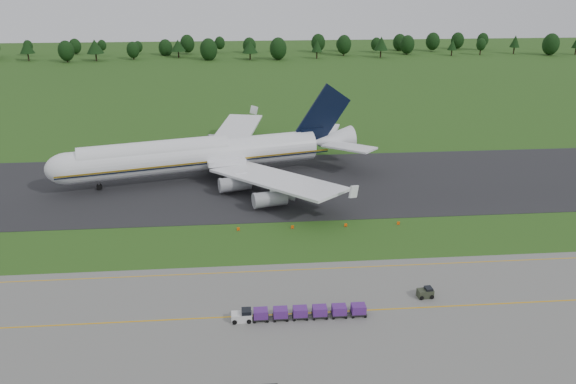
{
  "coord_description": "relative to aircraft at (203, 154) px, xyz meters",
  "views": [
    {
      "loc": [
        -2.78,
        -86.59,
        43.54
      ],
      "look_at": [
        4.8,
        2.0,
        8.41
      ],
      "focal_mm": 35.0,
      "sensor_mm": 36.0,
      "label": 1
    }
  ],
  "objects": [
    {
      "name": "ground",
      "position": [
        11.38,
        -33.46,
        -5.6
      ],
      "size": [
        600.0,
        600.0,
        0.0
      ],
      "primitive_type": "plane",
      "color": "#244A16",
      "rests_on": "ground"
    },
    {
      "name": "apron",
      "position": [
        11.38,
        -67.46,
        -5.57
      ],
      "size": [
        300.0,
        52.0,
        0.06
      ],
      "primitive_type": "cube",
      "color": "slate",
      "rests_on": "ground"
    },
    {
      "name": "baggage_train",
      "position": [
        15.34,
        -56.48,
        -4.67
      ],
      "size": [
        18.18,
        1.65,
        1.59
      ],
      "color": "silver",
      "rests_on": "apron"
    },
    {
      "name": "aircraft",
      "position": [
        0.0,
        0.0,
        0.0
      ],
      "size": [
        69.85,
        66.07,
        19.59
      ],
      "color": "white",
      "rests_on": "ground"
    },
    {
      "name": "tree_line",
      "position": [
        4.76,
        184.87,
        0.68
      ],
      "size": [
        527.82,
        23.5,
        11.87
      ],
      "color": "black",
      "rests_on": "ground"
    },
    {
      "name": "apron_markings",
      "position": [
        11.38,
        -60.44,
        -5.53
      ],
      "size": [
        300.0,
        30.2,
        0.01
      ],
      "color": "#CE940C",
      "rests_on": "apron"
    },
    {
      "name": "edge_markers",
      "position": [
        22.16,
        -28.29,
        -5.32
      ],
      "size": [
        29.88,
        0.3,
        0.6
      ],
      "color": "#F75007",
      "rests_on": "ground"
    },
    {
      "name": "utility_cart",
      "position": [
        34.03,
        -52.84,
        -4.95
      ],
      "size": [
        2.28,
        1.53,
        1.2
      ],
      "color": "#2C3223",
      "rests_on": "apron"
    },
    {
      "name": "taxiway",
      "position": [
        11.38,
        -5.46,
        -5.56
      ],
      "size": [
        300.0,
        40.0,
        0.08
      ],
      "primitive_type": "cube",
      "color": "black",
      "rests_on": "ground"
    }
  ]
}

